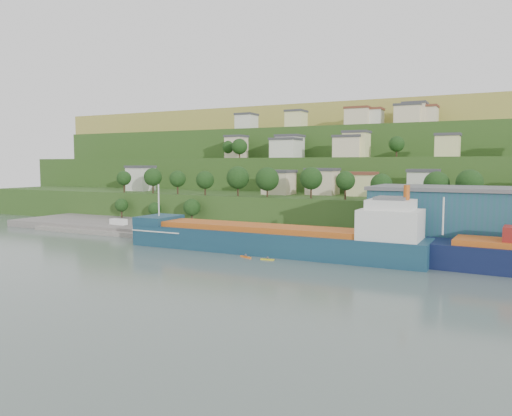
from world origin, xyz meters
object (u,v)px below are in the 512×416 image
Objects in this scene: warehouse at (444,215)px; caravan at (118,223)px; kayak_orange at (246,256)px; cargo_ship_near at (279,241)px.

warehouse is 5.92× the size of caravan.
kayak_orange is (-36.58, -25.45, -8.20)m from warehouse.
cargo_ship_near is 8.92m from kayak_orange.
cargo_ship_near reaches higher than warehouse.
warehouse is at bearing 9.24° from caravan.
caravan is (-57.15, 12.33, -0.39)m from cargo_ship_near.
caravan is at bearing 168.01° from cargo_ship_near.
caravan is 56.37m from kayak_orange.
kayak_orange is (-4.36, -7.34, -2.59)m from cargo_ship_near.
cargo_ship_near is at bearing 83.64° from kayak_orange.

